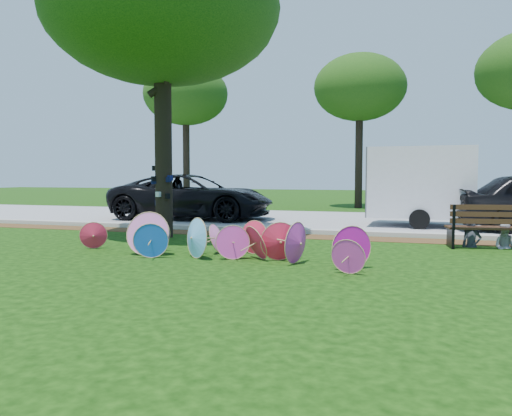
{
  "coord_description": "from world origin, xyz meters",
  "views": [
    {
      "loc": [
        3.66,
        -8.25,
        1.62
      ],
      "look_at": [
        0.5,
        2.0,
        0.9
      ],
      "focal_mm": 35.0,
      "sensor_mm": 36.0,
      "label": 1
    }
  ],
  "objects": [
    {
      "name": "curb",
      "position": [
        0.0,
        5.2,
        0.06
      ],
      "size": [
        90.0,
        0.3,
        0.12
      ],
      "primitive_type": "cube",
      "color": "#B7B5AD",
      "rests_on": "ground"
    },
    {
      "name": "bg_trees",
      "position": [
        0.67,
        15.53,
        5.77
      ],
      "size": [
        20.3,
        6.36,
        7.4
      ],
      "color": "black",
      "rests_on": "ground"
    },
    {
      "name": "black_van",
      "position": [
        -3.87,
        8.35,
        0.81
      ],
      "size": [
        6.0,
        3.06,
        1.62
      ],
      "primitive_type": "imported",
      "rotation": [
        0.0,
        0.0,
        1.63
      ],
      "color": "black",
      "rests_on": "ground"
    },
    {
      "name": "street",
      "position": [
        0.0,
        9.35,
        0.01
      ],
      "size": [
        90.0,
        8.0,
        0.01
      ],
      "primitive_type": "cube",
      "color": "gray",
      "rests_on": "ground"
    },
    {
      "name": "main_tree",
      "position": [
        -2.4,
        3.33,
        5.73
      ],
      "size": [
        5.98,
        5.98,
        7.65
      ],
      "color": "black",
      "rests_on": "ground"
    },
    {
      "name": "ground",
      "position": [
        0.0,
        0.0,
        0.0
      ],
      "size": [
        90.0,
        90.0,
        0.0
      ],
      "primitive_type": "plane",
      "color": "black",
      "rests_on": "ground"
    },
    {
      "name": "park_bench",
      "position": [
        5.36,
        3.69,
        0.48
      ],
      "size": [
        1.92,
        0.93,
        0.96
      ],
      "primitive_type": null,
      "rotation": [
        0.0,
        0.0,
        0.13
      ],
      "color": "black",
      "rests_on": "ground"
    },
    {
      "name": "cargo_trailer",
      "position": [
        3.99,
        8.16,
        1.38
      ],
      "size": [
        3.15,
        2.06,
        2.76
      ],
      "primitive_type": "cube",
      "rotation": [
        0.0,
        0.0,
        -0.03
      ],
      "color": "silver",
      "rests_on": "ground"
    },
    {
      "name": "person_right",
      "position": [
        5.71,
        3.74,
        0.54
      ],
      "size": [
        0.61,
        0.53,
        1.07
      ],
      "primitive_type": "imported",
      "rotation": [
        0.0,
        0.0,
        -0.28
      ],
      "color": "#B3B4BC",
      "rests_on": "ground"
    },
    {
      "name": "person_left",
      "position": [
        5.01,
        3.74,
        0.6
      ],
      "size": [
        0.49,
        0.37,
        1.2
      ],
      "primitive_type": "imported",
      "rotation": [
        0.0,
        0.0,
        0.21
      ],
      "color": "#313743",
      "rests_on": "ground"
    },
    {
      "name": "parasol_pile",
      "position": [
        0.15,
        0.72,
        0.37
      ],
      "size": [
        6.23,
        1.89,
        0.91
      ],
      "color": "red",
      "rests_on": "ground"
    },
    {
      "name": "mulch_strip",
      "position": [
        0.0,
        4.5,
        0.01
      ],
      "size": [
        90.0,
        1.0,
        0.01
      ],
      "primitive_type": "cube",
      "color": "#472D16",
      "rests_on": "ground"
    }
  ]
}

